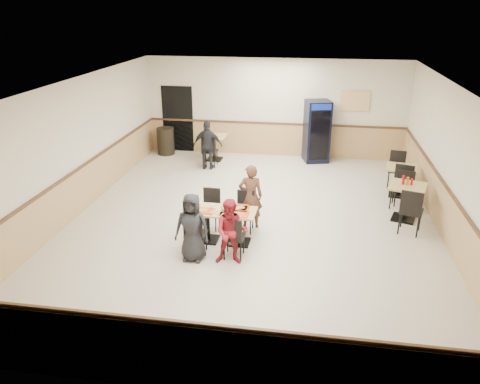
% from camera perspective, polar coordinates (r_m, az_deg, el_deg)
% --- Properties ---
extents(ground, '(10.00, 10.00, 0.00)m').
position_cam_1_polar(ground, '(10.40, 1.51, -3.62)').
color(ground, beige).
rests_on(ground, ground).
extents(room_shell, '(10.00, 10.00, 10.00)m').
position_cam_1_polar(room_shell, '(12.49, 11.23, 3.29)').
color(room_shell, silver).
rests_on(room_shell, ground).
extents(main_table, '(1.31, 0.68, 0.69)m').
position_cam_1_polar(main_table, '(9.36, -2.02, -3.55)').
color(main_table, black).
rests_on(main_table, ground).
extents(main_chairs, '(1.19, 1.55, 0.88)m').
position_cam_1_polar(main_chairs, '(9.38, -2.30, -3.64)').
color(main_chairs, black).
rests_on(main_chairs, ground).
extents(diner_woman_left, '(0.66, 0.45, 1.32)m').
position_cam_1_polar(diner_woman_left, '(8.69, -5.85, -4.32)').
color(diner_woman_left, black).
rests_on(diner_woman_left, ground).
extents(diner_woman_right, '(0.65, 0.52, 1.27)m').
position_cam_1_polar(diner_woman_right, '(8.54, -1.05, -4.91)').
color(diner_woman_right, maroon).
rests_on(diner_woman_right, ground).
extents(diner_man_opposite, '(0.56, 0.42, 1.41)m').
position_cam_1_polar(diner_man_opposite, '(9.90, 1.30, -0.53)').
color(diner_man_opposite, '#503422').
rests_on(diner_man_opposite, ground).
extents(lone_diner, '(0.85, 0.37, 1.43)m').
position_cam_1_polar(lone_diner, '(13.52, -3.94, 5.71)').
color(lone_diner, black).
rests_on(lone_diner, ground).
extents(tabletop_clutter, '(1.12, 0.65, 0.12)m').
position_cam_1_polar(tabletop_clutter, '(9.24, -1.91, -2.20)').
color(tabletop_clutter, red).
rests_on(tabletop_clutter, main_table).
extents(side_table_near, '(0.95, 0.95, 0.81)m').
position_cam_1_polar(side_table_near, '(10.93, 19.61, -0.57)').
color(side_table_near, black).
rests_on(side_table_near, ground).
extents(side_table_near_chair_south, '(0.60, 0.60, 1.03)m').
position_cam_1_polar(side_table_near_chair_south, '(10.35, 20.16, -2.07)').
color(side_table_near_chair_south, black).
rests_on(side_table_near_chair_south, ground).
extents(side_table_near_chair_north, '(0.60, 0.60, 1.03)m').
position_cam_1_polar(side_table_near_chair_north, '(11.53, 19.08, 0.54)').
color(side_table_near_chair_north, black).
rests_on(side_table_near_chair_north, ground).
extents(side_table_far, '(0.81, 0.81, 0.76)m').
position_cam_1_polar(side_table_far, '(12.28, 18.95, 1.79)').
color(side_table_far, black).
rests_on(side_table_far, ground).
extents(side_table_far_chair_south, '(0.51, 0.51, 0.96)m').
position_cam_1_polar(side_table_far_chair_south, '(11.72, 19.38, 0.67)').
color(side_table_far_chair_south, black).
rests_on(side_table_far_chair_south, ground).
extents(side_table_far_chair_north, '(0.51, 0.51, 0.96)m').
position_cam_1_polar(side_table_far_chair_north, '(12.85, 18.54, 2.61)').
color(side_table_far_chair_north, black).
rests_on(side_table_far_chair_north, ground).
extents(condiment_caddy, '(0.23, 0.06, 0.20)m').
position_cam_1_polar(condiment_caddy, '(10.84, 19.64, 1.30)').
color(condiment_caddy, '#B30D0C').
rests_on(condiment_caddy, side_table_near).
extents(back_table, '(0.73, 0.73, 0.76)m').
position_cam_1_polar(back_table, '(14.38, -3.16, 5.88)').
color(back_table, black).
rests_on(back_table, ground).
extents(back_table_chair_lone, '(0.46, 0.46, 0.97)m').
position_cam_1_polar(back_table_chair_lone, '(13.82, -3.69, 5.08)').
color(back_table_chair_lone, black).
rests_on(back_table_chair_lone, ground).
extents(pepsi_cooler, '(0.85, 0.85, 1.85)m').
position_cam_1_polar(pepsi_cooler, '(14.34, 9.35, 7.31)').
color(pepsi_cooler, black).
rests_on(pepsi_cooler, ground).
extents(trash_bin, '(0.54, 0.54, 0.85)m').
position_cam_1_polar(trash_bin, '(15.16, -9.04, 6.16)').
color(trash_bin, black).
rests_on(trash_bin, ground).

